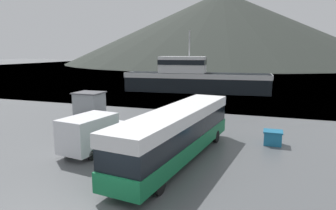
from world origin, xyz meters
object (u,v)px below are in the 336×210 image
at_px(fishing_boat, 194,78).
at_px(storage_bin, 273,138).
at_px(tour_bus, 178,132).
at_px(delivery_van, 94,132).
at_px(dock_kiosk, 89,103).

relative_size(fishing_boat, storage_bin, 17.91).
distance_m(tour_bus, storage_bin, 7.69).
relative_size(delivery_van, fishing_boat, 0.23).
bearing_deg(dock_kiosk, fishing_boat, 73.00).
xyz_separation_m(tour_bus, storage_bin, (5.57, 5.15, -1.28)).
distance_m(storage_bin, dock_kiosk, 19.21).
height_order(delivery_van, fishing_boat, fishing_boat).
xyz_separation_m(delivery_van, fishing_boat, (-0.97, 30.99, 0.93)).
bearing_deg(delivery_van, storage_bin, 34.08).
bearing_deg(delivery_van, tour_bus, 11.38).
bearing_deg(tour_bus, fishing_boat, 109.11).
height_order(tour_bus, storage_bin, tour_bus).
distance_m(tour_bus, delivery_van, 5.75).
xyz_separation_m(fishing_boat, storage_bin, (12.26, -25.54, -1.73)).
bearing_deg(tour_bus, delivery_van, -170.10).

